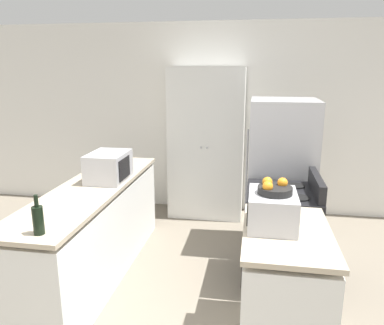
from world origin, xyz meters
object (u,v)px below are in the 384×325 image
stove (280,237)px  toaster_oven (272,210)px  refrigerator (280,176)px  microwave (109,167)px  pantry_cabinet (207,144)px  wine_bottle (38,219)px  fruit_bowl (274,188)px

stove → toaster_oven: bearing=-99.1°
refrigerator → microwave: (-1.70, -0.69, 0.22)m
pantry_cabinet → wine_bottle: bearing=-105.2°
stove → wine_bottle: (-1.67, -1.19, 0.55)m
refrigerator → toaster_oven: bearing=-95.7°
toaster_oven → microwave: bearing=151.1°
toaster_oven → fruit_bowl: 0.16m
wine_bottle → toaster_oven: wine_bottle is taller
refrigerator → fruit_bowl: size_ratio=7.07×
toaster_oven → fruit_bowl: bearing=-26.1°
pantry_cabinet → refrigerator: bearing=-42.4°
pantry_cabinet → wine_bottle: (-0.76, -2.79, 0.02)m
refrigerator → microwave: bearing=-158.0°
stove → toaster_oven: toaster_oven is taller
microwave → wine_bottle: microwave is taller
stove → fruit_bowl: 1.09m
pantry_cabinet → refrigerator: size_ratio=1.20×
fruit_bowl → microwave: bearing=151.1°
pantry_cabinet → fruit_bowl: (0.79, -2.40, 0.19)m
refrigerator → toaster_oven: size_ratio=3.98×
wine_bottle → toaster_oven: size_ratio=0.66×
refrigerator → fruit_bowl: 1.59m
stove → wine_bottle: size_ratio=3.89×
refrigerator → wine_bottle: size_ratio=6.07×
pantry_cabinet → microwave: size_ratio=4.32×
microwave → wine_bottle: (0.01, -1.25, -0.03)m
toaster_oven → stove: bearing=80.9°
pantry_cabinet → toaster_oven: 2.52m
wine_bottle → toaster_oven: (1.54, 0.40, 0.02)m
pantry_cabinet → stove: bearing=-60.5°
pantry_cabinet → fruit_bowl: 2.53m
pantry_cabinet → wine_bottle: size_ratio=7.27×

